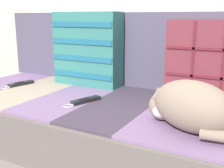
{
  "coord_description": "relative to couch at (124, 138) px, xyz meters",
  "views": [
    {
      "loc": [
        0.58,
        -1.05,
        0.79
      ],
      "look_at": [
        -0.03,
        0.05,
        0.48
      ],
      "focal_mm": 45.0,
      "sensor_mm": 36.0,
      "label": 1
    }
  ],
  "objects": [
    {
      "name": "couch",
      "position": [
        0.0,
        0.0,
        0.0
      ],
      "size": [
        2.07,
        0.84,
        0.38
      ],
      "color": "gray",
      "rests_on": "ground_plane"
    },
    {
      "name": "game_remote_near",
      "position": [
        -0.7,
        -0.01,
        0.2
      ],
      "size": [
        0.09,
        0.21,
        0.02
      ],
      "color": "black",
      "rests_on": "couch"
    },
    {
      "name": "throw_pillow_striped",
      "position": [
        -0.35,
        0.21,
        0.41
      ],
      "size": [
        0.41,
        0.14,
        0.43
      ],
      "color": "#337A70",
      "rests_on": "couch"
    },
    {
      "name": "sleeping_cat",
      "position": [
        0.35,
        -0.2,
        0.28
      ],
      "size": [
        0.38,
        0.29,
        0.19
      ],
      "color": "gray",
      "rests_on": "couch"
    },
    {
      "name": "sofa_backrest",
      "position": [
        -0.0,
        0.35,
        0.41
      ],
      "size": [
        2.03,
        0.14,
        0.43
      ],
      "color": "#514C60",
      "rests_on": "couch"
    },
    {
      "name": "throw_pillow_quilted",
      "position": [
        0.35,
        0.21,
        0.39
      ],
      "size": [
        0.4,
        0.14,
        0.39
      ],
      "color": "brown",
      "rests_on": "couch"
    },
    {
      "name": "game_remote_far",
      "position": [
        -0.16,
        -0.11,
        0.2
      ],
      "size": [
        0.11,
        0.21,
        0.02
      ],
      "color": "black",
      "rests_on": "couch"
    }
  ]
}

